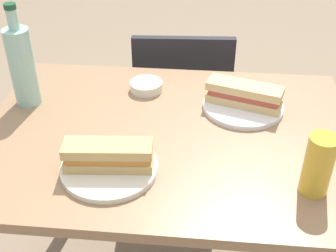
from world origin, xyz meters
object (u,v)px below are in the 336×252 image
plate_near (109,168)px  baguette_sandwich_far (244,94)px  plate_far (243,106)px  beer_glass (318,165)px  water_bottle (22,65)px  knife_near (107,151)px  baguette_sandwich_near (108,155)px  dining_table (168,167)px  knife_far (244,94)px  chair_far (182,107)px  olive_bowl (146,86)px

plate_near → baguette_sandwich_far: (0.35, 0.33, 0.04)m
plate_far → beer_glass: bearing=-66.9°
water_bottle → knife_near: bearing=-39.2°
baguette_sandwich_near → baguette_sandwich_far: 0.48m
dining_table → knife_far: bearing=42.1°
knife_far → beer_glass: 0.44m
knife_near → baguette_sandwich_far: 0.46m
baguette_sandwich_far → chair_far: bearing=116.0°
plate_far → knife_far: knife_far is taller
baguette_sandwich_far → olive_bowl: baguette_sandwich_far is taller
beer_glass → chair_far: bearing=114.7°
plate_far → knife_far: size_ratio=1.36×
knife_far → water_bottle: 0.68m
water_bottle → olive_bowl: size_ratio=2.99×
baguette_sandwich_near → baguette_sandwich_far: same height
olive_bowl → baguette_sandwich_near: bearing=-95.3°
chair_far → plate_far: chair_far is taller
chair_far → knife_far: (0.22, -0.38, 0.30)m
baguette_sandwich_far → olive_bowl: 0.32m
dining_table → olive_bowl: size_ratio=10.03×
chair_far → water_bottle: 0.76m
dining_table → beer_glass: bearing=-29.5°
water_bottle → beer_glass: size_ratio=2.04×
knife_near → chair_far: bearing=77.8°
dining_table → olive_bowl: 0.29m
knife_far → beer_glass: beer_glass is taller
chair_far → olive_bowl: bearing=-105.7°
plate_near → baguette_sandwich_far: baguette_sandwich_far is taller
baguette_sandwich_far → olive_bowl: (-0.31, 0.08, -0.03)m
knife_near → beer_glass: beer_glass is taller
plate_near → olive_bowl: size_ratio=2.32×
dining_table → knife_near: knife_near is taller
plate_near → baguette_sandwich_far: bearing=43.4°
knife_near → baguette_sandwich_far: size_ratio=0.77×
chair_far → knife_near: size_ratio=4.67×
plate_far → knife_near: bearing=-143.0°
water_bottle → olive_bowl: 0.39m
knife_near → dining_table: bearing=40.9°
baguette_sandwich_far → baguette_sandwich_near: bearing=-136.6°
chair_far → knife_near: chair_far is taller
chair_far → water_bottle: size_ratio=2.66×
dining_table → plate_near: plate_near is taller
plate_near → baguette_sandwich_near: size_ratio=1.09×
plate_near → plate_far: same height
beer_glass → knife_near: bearing=171.2°
baguette_sandwich_near → plate_far: 0.48m
plate_near → water_bottle: size_ratio=0.78×
plate_near → plate_far: 0.48m
baguette_sandwich_near → olive_bowl: bearing=84.7°
water_bottle → baguette_sandwich_far: bearing=2.4°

